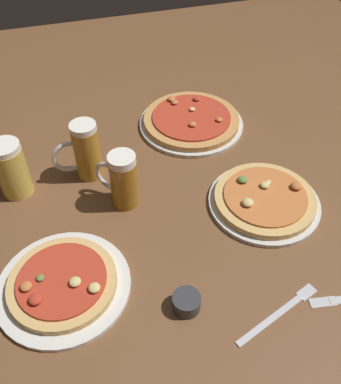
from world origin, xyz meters
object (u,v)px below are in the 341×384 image
at_px(beer_mug_amber, 85,151).
at_px(ramekin_sauce, 186,302).
at_px(pizza_plate_side, 264,200).
at_px(fork_left, 280,313).
at_px(beer_mug_dark, 9,169).
at_px(beer_mug_pale, 122,180).
at_px(pizza_plate_far, 191,121).
at_px(pizza_plate_near, 63,284).

distance_m(beer_mug_amber, ramekin_sauce, 0.51).
relative_size(pizza_plate_side, ramekin_sauce, 4.77).
xyz_separation_m(beer_mug_amber, fork_left, (0.32, -0.55, -0.08)).
bearing_deg(beer_mug_dark, ramekin_sauce, -54.38).
bearing_deg(beer_mug_pale, pizza_plate_side, -18.38).
xyz_separation_m(pizza_plate_far, beer_mug_dark, (-0.56, -0.15, 0.06)).
relative_size(pizza_plate_far, fork_left, 1.50).
bearing_deg(pizza_plate_far, beer_mug_dark, -165.06).
relative_size(pizza_plate_far, ramekin_sauce, 5.40).
distance_m(pizza_plate_near, beer_mug_pale, 0.30).
bearing_deg(pizza_plate_side, fork_left, -109.38).
height_order(pizza_plate_side, beer_mug_pale, beer_mug_pale).
relative_size(pizza_plate_near, beer_mug_amber, 1.73).
bearing_deg(ramekin_sauce, pizza_plate_far, 70.54).
bearing_deg(beer_mug_pale, fork_left, -59.44).
bearing_deg(pizza_plate_near, beer_mug_pale, 50.15).
relative_size(pizza_plate_far, beer_mug_dark, 2.08).
distance_m(pizza_plate_near, ramekin_sauce, 0.28).
bearing_deg(beer_mug_dark, beer_mug_amber, 2.65).
height_order(pizza_plate_far, beer_mug_dark, beer_mug_dark).
bearing_deg(beer_mug_dark, beer_mug_pale, -24.03).
height_order(beer_mug_dark, fork_left, beer_mug_dark).
bearing_deg(pizza_plate_far, ramekin_sauce, -109.46).
distance_m(pizza_plate_far, ramekin_sauce, 0.66).
height_order(beer_mug_amber, ramekin_sauce, beer_mug_amber).
distance_m(pizza_plate_side, ramekin_sauce, 0.37).
xyz_separation_m(beer_mug_pale, fork_left, (0.25, -0.42, -0.08)).
xyz_separation_m(pizza_plate_far, beer_mug_pale, (-0.28, -0.27, 0.06)).
distance_m(beer_mug_pale, fork_left, 0.50).
bearing_deg(beer_mug_dark, pizza_plate_far, 14.94).
height_order(pizza_plate_side, beer_mug_dark, beer_mug_dark).
bearing_deg(fork_left, ramekin_sauce, 158.94).
xyz_separation_m(pizza_plate_near, beer_mug_dark, (-0.09, 0.35, 0.06)).
bearing_deg(beer_mug_pale, beer_mug_dark, 155.97).
xyz_separation_m(pizza_plate_side, ramekin_sauce, (-0.29, -0.23, 0.00)).
bearing_deg(pizza_plate_far, pizza_plate_side, -79.23).
relative_size(beer_mug_pale, ramekin_sauce, 2.58).
bearing_deg(beer_mug_amber, pizza_plate_near, -107.50).
distance_m(pizza_plate_far, fork_left, 0.70).
relative_size(beer_mug_dark, beer_mug_pale, 1.01).
distance_m(pizza_plate_side, fork_left, 0.32).
xyz_separation_m(beer_mug_dark, beer_mug_amber, (0.20, 0.01, 0.01)).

